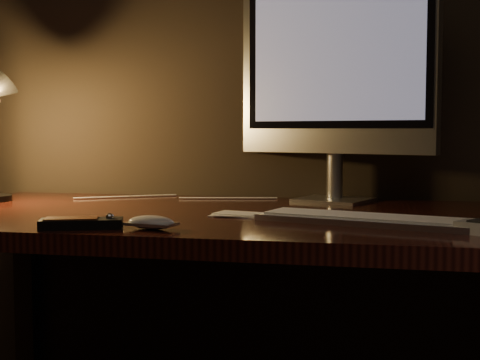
% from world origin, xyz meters
% --- Properties ---
extents(desk, '(1.60, 0.75, 0.75)m').
position_xyz_m(desk, '(0.00, 1.93, 0.62)').
color(desk, '#3A130D').
rests_on(desk, ground).
extents(monitor, '(0.53, 0.24, 0.59)m').
position_xyz_m(monitor, '(0.18, 2.15, 1.10)').
color(monitor, silver).
rests_on(monitor, desk).
extents(keyboard, '(0.48, 0.25, 0.02)m').
position_xyz_m(keyboard, '(0.28, 1.74, 0.76)').
color(keyboard, silver).
rests_on(keyboard, desk).
extents(mouse, '(0.11, 0.07, 0.02)m').
position_xyz_m(mouse, '(-0.14, 1.57, 0.76)').
color(mouse, white).
rests_on(mouse, desk).
extents(media_remote, '(0.17, 0.11, 0.03)m').
position_xyz_m(media_remote, '(-0.27, 1.55, 0.76)').
color(media_remote, black).
rests_on(media_remote, desk).
extents(papers, '(0.13, 0.09, 0.01)m').
position_xyz_m(papers, '(-0.01, 1.81, 0.75)').
color(papers, white).
rests_on(papers, desk).
extents(cable, '(0.54, 0.19, 0.00)m').
position_xyz_m(cable, '(-0.26, 2.14, 0.75)').
color(cable, white).
rests_on(cable, desk).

